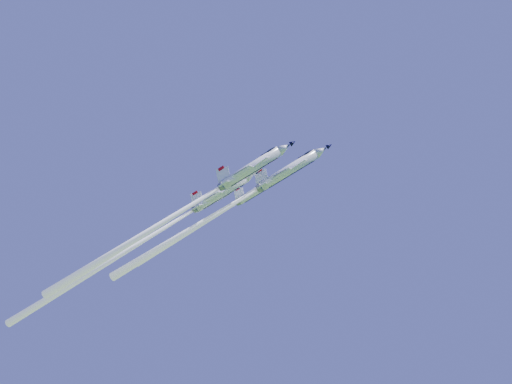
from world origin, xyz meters
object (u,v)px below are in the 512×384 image
Objects in this scene: jet_lead at (223,210)px; jet_right at (170,218)px; jet_left at (217,215)px; jet_slot at (134,247)px.

jet_right is at bearing -38.68° from jet_lead.
jet_left is 0.71× the size of jet_right.
jet_right is 0.91× the size of jet_slot.
jet_right reaches higher than jet_slot.
jet_left is (-4.68, 3.45, -0.20)m from jet_lead.
jet_slot is at bearing -128.38° from jet_right.
jet_lead reaches higher than jet_right.
jet_lead is 0.85× the size of jet_slot.
jet_left is 18.90m from jet_slot.
jet_lead is 0.94× the size of jet_right.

